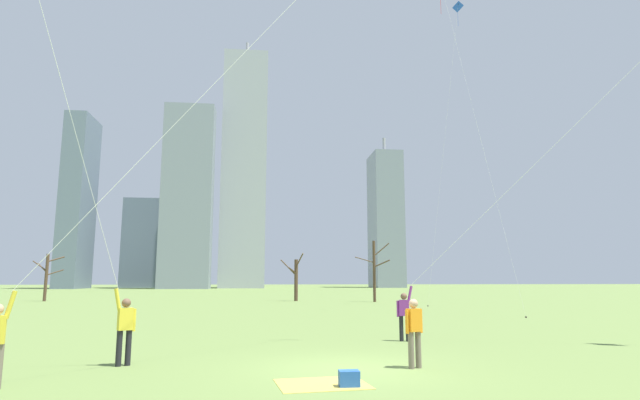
{
  "coord_description": "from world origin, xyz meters",
  "views": [
    {
      "loc": [
        -2.05,
        -12.17,
        2.09
      ],
      "look_at": [
        0.0,
        6.0,
        4.98
      ],
      "focal_mm": 28.22,
      "sensor_mm": 36.0,
      "label": 1
    }
  ],
  "objects_px": {
    "bystander_watching_nearby": "(414,329)",
    "distant_kite_drifting_right_blue": "(455,38)",
    "kite_flyer_foreground_left_teal": "(122,200)",
    "bare_tree_left_of_center": "(375,269)",
    "picnic_spot": "(337,381)",
    "bare_tree_leftmost": "(47,275)",
    "kite_flyer_midfield_center_yellow": "(468,247)",
    "distant_kite_drifting_left_red": "(447,10)",
    "kite_flyer_midfield_left_green": "(94,212)",
    "bare_tree_rightmost": "(296,278)"
  },
  "relations": [
    {
      "from": "bare_tree_leftmost",
      "to": "distant_kite_drifting_right_blue",
      "type": "bearing_deg",
      "value": -20.04
    },
    {
      "from": "distant_kite_drifting_left_red",
      "to": "bare_tree_left_of_center",
      "type": "height_order",
      "value": "distant_kite_drifting_left_red"
    },
    {
      "from": "distant_kite_drifting_right_blue",
      "to": "kite_flyer_midfield_left_green",
      "type": "bearing_deg",
      "value": -127.37
    },
    {
      "from": "picnic_spot",
      "to": "bare_tree_leftmost",
      "type": "height_order",
      "value": "bare_tree_leftmost"
    },
    {
      "from": "bystander_watching_nearby",
      "to": "distant_kite_drifting_right_blue",
      "type": "relative_size",
      "value": 0.06
    },
    {
      "from": "bare_tree_left_of_center",
      "to": "picnic_spot",
      "type": "bearing_deg",
      "value": -103.77
    },
    {
      "from": "distant_kite_drifting_left_red",
      "to": "distant_kite_drifting_right_blue",
      "type": "relative_size",
      "value": 0.88
    },
    {
      "from": "bare_tree_left_of_center",
      "to": "bare_tree_rightmost",
      "type": "height_order",
      "value": "bare_tree_left_of_center"
    },
    {
      "from": "bare_tree_left_of_center",
      "to": "bare_tree_rightmost",
      "type": "distance_m",
      "value": 7.86
    },
    {
      "from": "bare_tree_rightmost",
      "to": "bare_tree_leftmost",
      "type": "bearing_deg",
      "value": 174.67
    },
    {
      "from": "bystander_watching_nearby",
      "to": "distant_kite_drifting_right_blue",
      "type": "bearing_deg",
      "value": 65.15
    },
    {
      "from": "distant_kite_drifting_left_red",
      "to": "bare_tree_leftmost",
      "type": "xyz_separation_m",
      "value": [
        -33.26,
        21.13,
        -17.96
      ]
    },
    {
      "from": "bare_tree_rightmost",
      "to": "kite_flyer_foreground_left_teal",
      "type": "bearing_deg",
      "value": -99.29
    },
    {
      "from": "bystander_watching_nearby",
      "to": "bare_tree_leftmost",
      "type": "bearing_deg",
      "value": 121.53
    },
    {
      "from": "kite_flyer_foreground_left_teal",
      "to": "distant_kite_drifting_left_red",
      "type": "height_order",
      "value": "distant_kite_drifting_left_red"
    },
    {
      "from": "kite_flyer_midfield_left_green",
      "to": "bare_tree_leftmost",
      "type": "distance_m",
      "value": 43.08
    },
    {
      "from": "bystander_watching_nearby",
      "to": "distant_kite_drifting_left_red",
      "type": "bearing_deg",
      "value": 65.28
    },
    {
      "from": "kite_flyer_midfield_left_green",
      "to": "bystander_watching_nearby",
      "type": "height_order",
      "value": "kite_flyer_midfield_left_green"
    },
    {
      "from": "distant_kite_drifting_left_red",
      "to": "bare_tree_rightmost",
      "type": "relative_size",
      "value": 4.95
    },
    {
      "from": "bare_tree_rightmost",
      "to": "bare_tree_leftmost",
      "type": "relative_size",
      "value": 1.01
    },
    {
      "from": "distant_kite_drifting_left_red",
      "to": "picnic_spot",
      "type": "distance_m",
      "value": 30.97
    },
    {
      "from": "distant_kite_drifting_left_red",
      "to": "bare_tree_leftmost",
      "type": "distance_m",
      "value": 43.3
    },
    {
      "from": "kite_flyer_midfield_center_yellow",
      "to": "distant_kite_drifting_left_red",
      "type": "height_order",
      "value": "distant_kite_drifting_left_red"
    },
    {
      "from": "distant_kite_drifting_left_red",
      "to": "bare_tree_rightmost",
      "type": "bearing_deg",
      "value": 115.8
    },
    {
      "from": "kite_flyer_midfield_center_yellow",
      "to": "kite_flyer_foreground_left_teal",
      "type": "distance_m",
      "value": 11.28
    },
    {
      "from": "kite_flyer_foreground_left_teal",
      "to": "distant_kite_drifting_right_blue",
      "type": "height_order",
      "value": "distant_kite_drifting_right_blue"
    },
    {
      "from": "picnic_spot",
      "to": "bare_tree_rightmost",
      "type": "distance_m",
      "value": 39.61
    },
    {
      "from": "distant_kite_drifting_right_blue",
      "to": "bare_tree_left_of_center",
      "type": "bearing_deg",
      "value": 123.13
    },
    {
      "from": "kite_flyer_foreground_left_teal",
      "to": "picnic_spot",
      "type": "distance_m",
      "value": 5.99
    },
    {
      "from": "picnic_spot",
      "to": "distant_kite_drifting_right_blue",
      "type": "bearing_deg",
      "value": 63.0
    },
    {
      "from": "kite_flyer_foreground_left_teal",
      "to": "bare_tree_left_of_center",
      "type": "height_order",
      "value": "kite_flyer_foreground_left_teal"
    },
    {
      "from": "bystander_watching_nearby",
      "to": "bare_tree_leftmost",
      "type": "xyz_separation_m",
      "value": [
        -24.56,
        40.03,
        1.61
      ]
    },
    {
      "from": "kite_flyer_midfield_center_yellow",
      "to": "picnic_spot",
      "type": "relative_size",
      "value": 6.76
    },
    {
      "from": "distant_kite_drifting_left_red",
      "to": "bare_tree_leftmost",
      "type": "height_order",
      "value": "distant_kite_drifting_left_red"
    },
    {
      "from": "kite_flyer_midfield_center_yellow",
      "to": "bystander_watching_nearby",
      "type": "relative_size",
      "value": 8.14
    },
    {
      "from": "bare_tree_left_of_center",
      "to": "bare_tree_rightmost",
      "type": "xyz_separation_m",
      "value": [
        -7.29,
        2.84,
        -0.82
      ]
    },
    {
      "from": "picnic_spot",
      "to": "bare_tree_leftmost",
      "type": "relative_size",
      "value": 0.43
    },
    {
      "from": "distant_kite_drifting_right_blue",
      "to": "picnic_spot",
      "type": "xyz_separation_m",
      "value": [
        -14.44,
        -28.33,
        -22.36
      ]
    },
    {
      "from": "kite_flyer_midfield_center_yellow",
      "to": "distant_kite_drifting_right_blue",
      "type": "relative_size",
      "value": 0.51
    },
    {
      "from": "distant_kite_drifting_left_red",
      "to": "distant_kite_drifting_right_blue",
      "type": "bearing_deg",
      "value": 64.84
    },
    {
      "from": "kite_flyer_midfield_center_yellow",
      "to": "distant_kite_drifting_right_blue",
      "type": "distance_m",
      "value": 30.75
    },
    {
      "from": "distant_kite_drifting_left_red",
      "to": "picnic_spot",
      "type": "height_order",
      "value": "distant_kite_drifting_left_red"
    },
    {
      "from": "bare_tree_left_of_center",
      "to": "bare_tree_rightmost",
      "type": "bearing_deg",
      "value": 158.67
    },
    {
      "from": "kite_flyer_midfield_left_green",
      "to": "picnic_spot",
      "type": "relative_size",
      "value": 6.97
    },
    {
      "from": "bare_tree_leftmost",
      "to": "bare_tree_rightmost",
      "type": "bearing_deg",
      "value": -5.33
    },
    {
      "from": "kite_flyer_foreground_left_teal",
      "to": "distant_kite_drifting_right_blue",
      "type": "relative_size",
      "value": 0.73
    },
    {
      "from": "kite_flyer_midfield_left_green",
      "to": "bare_tree_leftmost",
      "type": "bearing_deg",
      "value": 113.06
    },
    {
      "from": "kite_flyer_foreground_left_teal",
      "to": "distant_kite_drifting_right_blue",
      "type": "bearing_deg",
      "value": 55.15
    },
    {
      "from": "picnic_spot",
      "to": "bare_tree_rightmost",
      "type": "xyz_separation_m",
      "value": [
        1.7,
        39.52,
        2.12
      ]
    },
    {
      "from": "kite_flyer_midfield_center_yellow",
      "to": "picnic_spot",
      "type": "distance_m",
      "value": 8.74
    }
  ]
}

